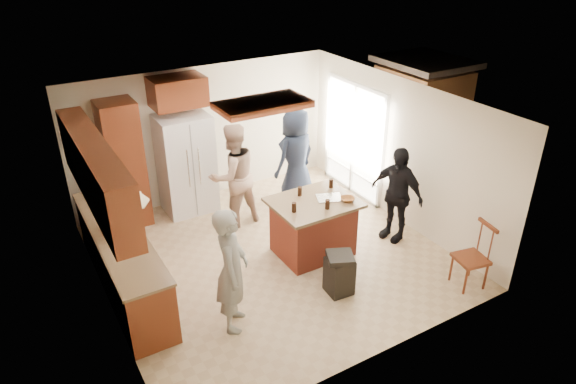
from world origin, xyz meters
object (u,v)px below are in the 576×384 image
person_front_left (232,270)px  refrigerator (186,164)px  trash_bin (339,273)px  person_side_right (396,194)px  person_behind_left (233,176)px  spindle_chair (472,258)px  person_behind_right (296,156)px  person_counter (135,236)px  kitchen_island (313,227)px

person_front_left → refrigerator: bearing=19.3°
trash_bin → person_side_right: bearing=24.2°
person_side_right → refrigerator: size_ratio=0.90×
person_side_right → trash_bin: 1.86m
person_behind_left → spindle_chair: (2.15, -3.32, -0.46)m
person_behind_right → person_counter: (-3.26, -0.93, -0.17)m
person_behind_right → trash_bin: person_behind_right is taller
person_behind_left → person_behind_right: person_behind_left is taller
person_behind_right → spindle_chair: (0.80, -3.51, -0.45)m
spindle_chair → person_counter: bearing=147.6°
person_behind_right → person_front_left: bearing=29.9°
person_counter → spindle_chair: bearing=-109.7°
person_side_right → kitchen_island: bearing=-116.9°
person_behind_left → person_behind_right: (1.35, 0.19, -0.01)m
person_front_left → spindle_chair: size_ratio=1.73×
kitchen_island → spindle_chair: bearing=-51.1°
person_counter → refrigerator: size_ratio=0.82×
person_front_left → person_counter: (-0.78, 1.60, -0.12)m
person_behind_left → person_side_right: bearing=133.7°
person_side_right → person_counter: size_ratio=1.10×
kitchen_island → spindle_chair: 2.38m
person_counter → trash_bin: size_ratio=2.34×
trash_bin → spindle_chair: size_ratio=0.63×
person_front_left → kitchen_island: person_front_left is taller
person_behind_left → refrigerator: bearing=-66.2°
person_behind_right → refrigerator: size_ratio=1.00×
refrigerator → trash_bin: 3.56m
person_behind_left → refrigerator: (-0.50, 0.89, -0.02)m
kitchen_island → spindle_chair: size_ratio=1.29×
person_behind_right → trash_bin: 2.90m
person_side_right → kitchen_island: (-1.41, 0.29, -0.34)m
person_side_right → trash_bin: person_side_right is taller
person_counter → trash_bin: bearing=-114.2°
person_behind_left → trash_bin: size_ratio=2.91×
kitchen_island → person_counter: bearing=164.3°
person_behind_left → trash_bin: 2.61m
person_behind_left → kitchen_island: 1.67m
person_front_left → person_counter: size_ratio=1.17×
person_behind_left → person_behind_right: bearing=-178.0°
trash_bin → person_counter: bearing=143.1°
person_behind_left → person_side_right: person_behind_left is taller
person_behind_left → person_counter: size_ratio=1.24×
refrigerator → spindle_chair: refrigerator is taller
person_behind_left → person_side_right: 2.72m
person_front_left → person_counter: person_front_left is taller
person_counter → person_behind_left: bearing=-56.0°
person_behind_right → person_side_right: 2.08m
person_front_left → person_side_right: size_ratio=1.06×
person_counter → person_behind_right: bearing=-61.4°
person_behind_right → person_counter: bearing=0.3°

